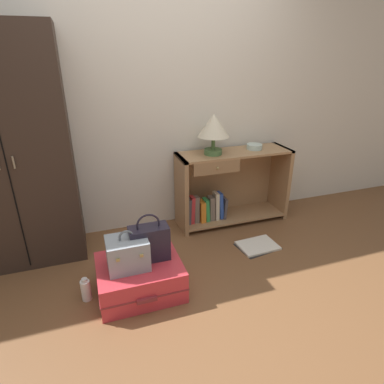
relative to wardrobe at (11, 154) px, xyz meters
The scene contains 11 objects.
ground_plane 1.94m from the wardrobe, 45.08° to the right, with size 9.00×9.00×0.00m, color brown.
back_wall 1.29m from the wardrobe, 13.80° to the left, with size 6.40×0.10×2.60m, color silver.
wardrobe is the anchor object (origin of this frame).
bookshelf 1.97m from the wardrobe, ahead, with size 1.15×0.38×0.76m.
table_lamp 1.71m from the wardrobe, ahead, with size 0.30×0.30×0.39m.
bowl 2.17m from the wardrobe, ahead, with size 0.16×0.16×0.05m, color silver.
suitcase_large 1.38m from the wardrobe, 43.33° to the right, with size 0.62×0.53×0.25m.
train_case 1.22m from the wardrobe, 46.66° to the right, with size 0.29×0.24×0.30m.
handbag 1.29m from the wardrobe, 39.09° to the right, with size 0.29×0.14×0.37m.
bottle 1.20m from the wardrobe, 60.12° to the right, with size 0.07×0.07×0.18m.
open_book_on_floor 2.22m from the wardrobe, 14.98° to the right, with size 0.40×0.32×0.02m.
Camera 1 is at (-0.66, -1.54, 1.67)m, focal length 30.32 mm.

